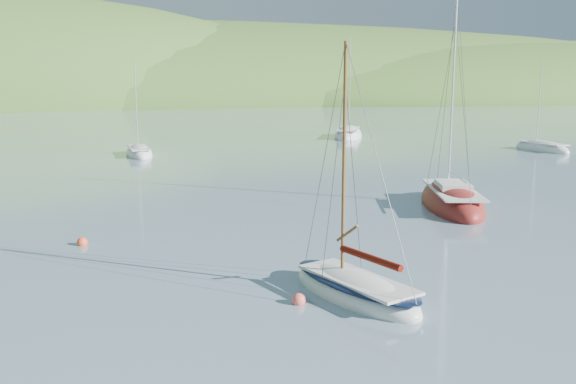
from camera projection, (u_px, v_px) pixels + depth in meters
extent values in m
plane|color=slate|center=(359.00, 296.00, 22.31)|extent=(700.00, 700.00, 0.00)
ellipsoid|color=#366928|center=(157.00, 99.00, 184.65)|extent=(440.00, 110.00, 44.00)
ellipsoid|color=#366928|center=(458.00, 97.00, 196.04)|extent=(240.00, 100.00, 34.00)
ellipsoid|color=white|center=(355.00, 293.00, 22.26)|extent=(4.23, 6.46, 1.49)
cube|color=silver|center=(358.00, 279.00, 22.06)|extent=(3.23, 5.01, 0.10)
cylinder|color=brown|center=(344.00, 161.00, 22.01)|extent=(0.12, 0.12, 8.08)
ellipsoid|color=black|center=(355.00, 281.00, 22.18)|extent=(4.18, 6.39, 0.25)
cylinder|color=#5C1107|center=(370.00, 258.00, 21.40)|extent=(1.26, 2.80, 0.24)
ellipsoid|color=maroon|center=(452.00, 204.00, 36.92)|extent=(5.39, 9.49, 2.48)
cube|color=silver|center=(453.00, 190.00, 36.59)|extent=(4.10, 7.38, 0.10)
cylinder|color=silver|center=(453.00, 90.00, 36.79)|extent=(0.12, 0.12, 11.24)
cube|color=silver|center=(453.00, 186.00, 36.54)|extent=(2.30, 2.88, 0.42)
cylinder|color=silver|center=(457.00, 177.00, 35.53)|extent=(1.24, 4.18, 0.09)
ellipsoid|color=white|center=(139.00, 154.00, 59.71)|extent=(2.86, 6.74, 1.79)
cube|color=silver|center=(139.00, 148.00, 59.47)|extent=(2.15, 5.25, 0.10)
cylinder|color=silver|center=(136.00, 105.00, 59.60)|extent=(0.12, 0.12, 7.88)
ellipsoid|color=white|center=(348.00, 136.00, 76.25)|extent=(6.46, 9.49, 2.44)
cube|color=silver|center=(348.00, 129.00, 75.92)|extent=(4.94, 7.36, 0.10)
cylinder|color=silver|center=(350.00, 83.00, 76.15)|extent=(0.12, 0.12, 10.77)
ellipsoid|color=white|center=(542.00, 149.00, 63.42)|extent=(3.51, 6.88, 1.79)
cube|color=silver|center=(543.00, 143.00, 63.18)|extent=(2.66, 5.35, 0.10)
cylinder|color=silver|center=(539.00, 103.00, 63.28)|extent=(0.12, 0.12, 7.87)
sphere|color=gold|center=(403.00, 293.00, 22.19)|extent=(0.40, 0.40, 0.40)
sphere|color=#FF6054|center=(299.00, 300.00, 21.53)|extent=(0.49, 0.49, 0.49)
sphere|color=#FF5129|center=(82.00, 242.00, 28.82)|extent=(0.48, 0.48, 0.48)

